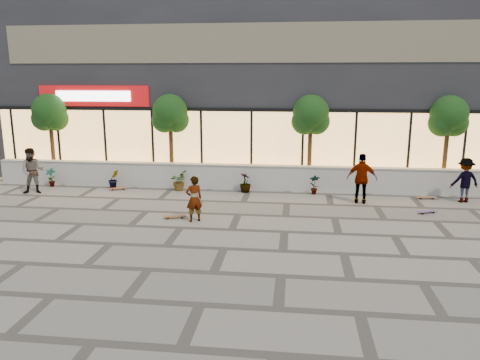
# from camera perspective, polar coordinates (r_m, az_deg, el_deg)

# --- Properties ---
(ground) EXTENTS (80.00, 80.00, 0.00)m
(ground) POSITION_cam_1_polar(r_m,az_deg,el_deg) (13.07, -1.99, -8.36)
(ground) COLOR gray
(ground) RESTS_ON ground
(planter_wall) EXTENTS (22.00, 0.42, 1.04)m
(planter_wall) POSITION_cam_1_polar(r_m,az_deg,el_deg) (19.59, 1.12, 0.38)
(planter_wall) COLOR silver
(planter_wall) RESTS_ON ground
(retail_building) EXTENTS (24.00, 9.17, 8.50)m
(retail_building) POSITION_cam_1_polar(r_m,az_deg,el_deg) (24.62, 2.45, 11.60)
(retail_building) COLOR #28272D
(retail_building) RESTS_ON ground
(shrub_a) EXTENTS (0.43, 0.29, 0.81)m
(shrub_a) POSITION_cam_1_polar(r_m,az_deg,el_deg) (21.65, -22.04, 0.30)
(shrub_a) COLOR #163A12
(shrub_a) RESTS_ON ground
(shrub_b) EXTENTS (0.57, 0.57, 0.81)m
(shrub_b) POSITION_cam_1_polar(r_m,az_deg,el_deg) (20.45, -15.14, 0.12)
(shrub_b) COLOR #163A12
(shrub_b) RESTS_ON ground
(shrub_c) EXTENTS (0.68, 0.77, 0.81)m
(shrub_c) POSITION_cam_1_polar(r_m,az_deg,el_deg) (19.59, -7.52, -0.09)
(shrub_c) COLOR #163A12
(shrub_c) RESTS_ON ground
(shrub_d) EXTENTS (0.64, 0.64, 0.81)m
(shrub_d) POSITION_cam_1_polar(r_m,az_deg,el_deg) (19.10, 0.65, -0.31)
(shrub_d) COLOR #163A12
(shrub_d) RESTS_ON ground
(shrub_e) EXTENTS (0.46, 0.35, 0.81)m
(shrub_e) POSITION_cam_1_polar(r_m,az_deg,el_deg) (19.01, 9.07, -0.53)
(shrub_e) COLOR #163A12
(shrub_e) RESTS_ON ground
(tree_west) EXTENTS (1.60, 1.50, 3.92)m
(tree_west) POSITION_cam_1_polar(r_m,az_deg,el_deg) (22.62, -22.19, 7.41)
(tree_west) COLOR #4E341C
(tree_west) RESTS_ON ground
(tree_midwest) EXTENTS (1.60, 1.50, 3.92)m
(tree_midwest) POSITION_cam_1_polar(r_m,az_deg,el_deg) (20.55, -8.50, 7.76)
(tree_midwest) COLOR #4E341C
(tree_midwest) RESTS_ON ground
(tree_mideast) EXTENTS (1.60, 1.50, 3.92)m
(tree_mideast) POSITION_cam_1_polar(r_m,az_deg,el_deg) (19.84, 8.62, 7.58)
(tree_mideast) COLOR #4E341C
(tree_mideast) RESTS_ON ground
(tree_east) EXTENTS (1.60, 1.50, 3.92)m
(tree_east) POSITION_cam_1_polar(r_m,az_deg,el_deg) (20.75, 24.09, 6.85)
(tree_east) COLOR #4E341C
(tree_east) RESTS_ON ground
(skater_center) EXTENTS (0.66, 0.60, 1.52)m
(skater_center) POSITION_cam_1_polar(r_m,az_deg,el_deg) (15.27, -5.62, -2.31)
(skater_center) COLOR silver
(skater_center) RESTS_ON ground
(skater_left) EXTENTS (1.07, 0.93, 1.86)m
(skater_left) POSITION_cam_1_polar(r_m,az_deg,el_deg) (20.56, -23.97, 1.02)
(skater_left) COLOR tan
(skater_left) RESTS_ON ground
(skater_right_near) EXTENTS (1.16, 0.61, 1.88)m
(skater_right_near) POSITION_cam_1_polar(r_m,az_deg,el_deg) (17.91, 14.64, 0.16)
(skater_right_near) COLOR white
(skater_right_near) RESTS_ON ground
(skater_right_far) EXTENTS (1.20, 0.84, 1.69)m
(skater_right_far) POSITION_cam_1_polar(r_m,az_deg,el_deg) (19.45, 25.72, -0.02)
(skater_right_far) COLOR maroon
(skater_right_far) RESTS_ON ground
(skateboard_center) EXTENTS (0.78, 0.43, 0.09)m
(skateboard_center) POSITION_cam_1_polar(r_m,az_deg,el_deg) (15.84, -7.94, -4.40)
(skateboard_center) COLOR brown
(skateboard_center) RESTS_ON ground
(skateboard_left) EXTENTS (0.73, 0.44, 0.09)m
(skateboard_left) POSITION_cam_1_polar(r_m,az_deg,el_deg) (20.20, -14.63, -0.98)
(skateboard_left) COLOR #D25927
(skateboard_left) RESTS_ON ground
(skateboard_right_near) EXTENTS (0.78, 0.26, 0.09)m
(skateboard_right_near) POSITION_cam_1_polar(r_m,az_deg,el_deg) (19.49, 21.80, -1.96)
(skateboard_right_near) COLOR brown
(skateboard_right_near) RESTS_ON ground
(skateboard_right_far) EXTENTS (0.75, 0.48, 0.09)m
(skateboard_right_far) POSITION_cam_1_polar(r_m,az_deg,el_deg) (17.50, 21.85, -3.56)
(skateboard_right_far) COLOR #59437B
(skateboard_right_far) RESTS_ON ground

